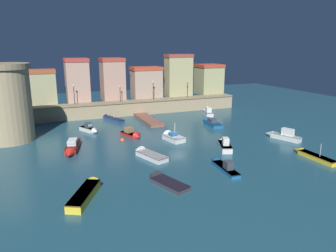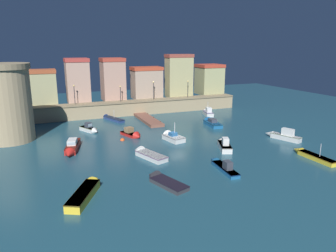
# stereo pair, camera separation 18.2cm
# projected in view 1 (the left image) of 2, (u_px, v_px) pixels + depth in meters

# --- Properties ---
(ground_plane) EXTENTS (116.41, 116.41, 0.00)m
(ground_plane) POSITION_uv_depth(u_px,v_px,m) (178.00, 141.00, 47.78)
(ground_plane) COLOR #1E4756
(quay_wall) EXTENTS (44.27, 3.13, 2.88)m
(quay_wall) POSITION_uv_depth(u_px,v_px,m) (138.00, 107.00, 66.13)
(quay_wall) COLOR #9E8966
(quay_wall) RESTS_ON ground
(old_town_backdrop) EXTENTS (42.18, 5.39, 9.44)m
(old_town_backdrop) POSITION_uv_depth(u_px,v_px,m) (135.00, 80.00, 68.35)
(old_town_backdrop) COLOR tan
(old_town_backdrop) RESTS_ON ground
(fortress_tower) EXTENTS (7.54, 7.54, 11.44)m
(fortress_tower) POSITION_uv_depth(u_px,v_px,m) (6.00, 103.00, 46.33)
(fortress_tower) COLOR #9E8966
(fortress_tower) RESTS_ON ground
(pier_dock) EXTENTS (2.53, 10.89, 0.70)m
(pier_dock) POSITION_uv_depth(u_px,v_px,m) (148.00, 120.00, 60.22)
(pier_dock) COLOR brown
(pier_dock) RESTS_ON ground
(quay_lamp_0) EXTENTS (0.32, 0.32, 3.77)m
(quay_lamp_0) POSITION_uv_depth(u_px,v_px,m) (74.00, 92.00, 60.59)
(quay_lamp_0) COLOR black
(quay_lamp_0) RESTS_ON quay_wall
(quay_lamp_1) EXTENTS (0.32, 0.32, 3.20)m
(quay_lamp_1) POSITION_uv_depth(u_px,v_px,m) (120.00, 91.00, 63.94)
(quay_lamp_1) COLOR black
(quay_lamp_1) RESTS_ON quay_wall
(quay_lamp_2) EXTENTS (0.32, 0.32, 3.80)m
(quay_lamp_2) POSITION_uv_depth(u_px,v_px,m) (153.00, 88.00, 66.43)
(quay_lamp_2) COLOR black
(quay_lamp_2) RESTS_ON quay_wall
(quay_lamp_3) EXTENTS (0.32, 0.32, 3.62)m
(quay_lamp_3) POSITION_uv_depth(u_px,v_px,m) (188.00, 86.00, 69.36)
(quay_lamp_3) COLOR black
(quay_lamp_3) RESTS_ON quay_wall
(moored_boat_0) EXTENTS (3.13, 5.23, 2.01)m
(moored_boat_0) POSITION_uv_depth(u_px,v_px,m) (224.00, 145.00, 44.10)
(moored_boat_0) COLOR silver
(moored_boat_0) RESTS_ON ground
(moored_boat_1) EXTENTS (3.60, 6.86, 2.40)m
(moored_boat_1) POSITION_uv_depth(u_px,v_px,m) (110.00, 118.00, 61.29)
(moored_boat_1) COLOR navy
(moored_boat_1) RESTS_ON ground
(moored_boat_2) EXTENTS (2.30, 6.02, 1.76)m
(moored_boat_2) POSITION_uv_depth(u_px,v_px,m) (210.00, 122.00, 57.37)
(moored_boat_2) COLOR #195689
(moored_boat_2) RESTS_ON ground
(moored_boat_3) EXTENTS (2.99, 7.02, 1.72)m
(moored_boat_3) POSITION_uv_depth(u_px,v_px,m) (72.00, 147.00, 42.89)
(moored_boat_3) COLOR red
(moored_boat_3) RESTS_ON ground
(moored_boat_4) EXTENTS (2.87, 4.50, 1.79)m
(moored_boat_4) POSITION_uv_depth(u_px,v_px,m) (132.00, 134.00, 49.85)
(moored_boat_4) COLOR red
(moored_boat_4) RESTS_ON ground
(moored_boat_5) EXTENTS (1.28, 6.66, 2.48)m
(moored_boat_5) POSITION_uv_depth(u_px,v_px,m) (311.00, 155.00, 40.43)
(moored_boat_5) COLOR gold
(moored_boat_5) RESTS_ON ground
(moored_boat_6) EXTENTS (3.37, 5.75, 1.59)m
(moored_boat_6) POSITION_uv_depth(u_px,v_px,m) (162.00, 180.00, 32.99)
(moored_boat_6) COLOR #333338
(moored_boat_6) RESTS_ON ground
(moored_boat_7) EXTENTS (1.60, 6.30, 1.68)m
(moored_boat_7) POSITION_uv_depth(u_px,v_px,m) (222.00, 166.00, 36.80)
(moored_boat_7) COLOR #195689
(moored_boat_7) RESTS_ON ground
(moored_boat_8) EXTENTS (2.33, 4.59, 3.08)m
(moored_boat_8) POSITION_uv_depth(u_px,v_px,m) (207.00, 112.00, 65.23)
(moored_boat_8) COLOR silver
(moored_boat_8) RESTS_ON ground
(moored_boat_9) EXTENTS (2.95, 4.25, 1.72)m
(moored_boat_9) POSITION_uv_depth(u_px,v_px,m) (90.00, 129.00, 52.50)
(moored_boat_9) COLOR silver
(moored_boat_9) RESTS_ON ground
(moored_boat_10) EXTENTS (3.04, 5.78, 1.95)m
(moored_boat_10) POSITION_uv_depth(u_px,v_px,m) (283.00, 135.00, 48.37)
(moored_boat_10) COLOR silver
(moored_boat_10) RESTS_ON ground
(moored_boat_11) EXTENTS (3.53, 6.14, 1.58)m
(moored_boat_11) POSITION_uv_depth(u_px,v_px,m) (146.00, 154.00, 40.86)
(moored_boat_11) COLOR silver
(moored_boat_11) RESTS_ON ground
(moored_boat_12) EXTENTS (2.78, 4.82, 3.38)m
(moored_boat_12) POSITION_uv_depth(u_px,v_px,m) (171.00, 137.00, 48.21)
(moored_boat_12) COLOR silver
(moored_boat_12) RESTS_ON ground
(moored_boat_13) EXTENTS (4.47, 6.86, 1.35)m
(moored_boat_13) POSITION_uv_depth(u_px,v_px,m) (88.00, 191.00, 30.23)
(moored_boat_13) COLOR gold
(moored_boat_13) RESTS_ON ground
(mooring_buoy_0) EXTENTS (0.69, 0.69, 0.69)m
(mooring_buoy_0) POSITION_uv_depth(u_px,v_px,m) (122.00, 140.00, 47.86)
(mooring_buoy_0) COLOR #EA4C19
(mooring_buoy_0) RESTS_ON ground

